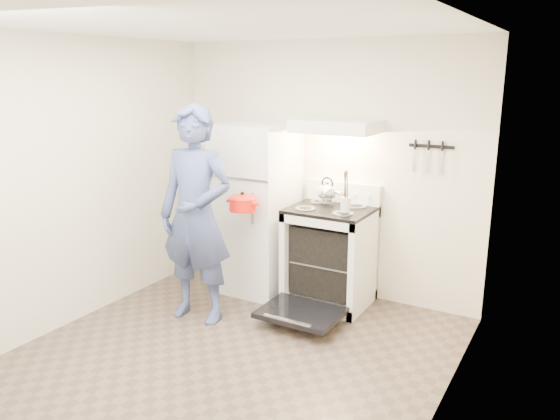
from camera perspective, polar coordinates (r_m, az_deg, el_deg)
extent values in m
plane|color=brown|center=(4.41, -6.15, -15.63)|extent=(3.60, 3.60, 0.00)
cube|color=beige|center=(5.46, 4.65, 4.26)|extent=(3.20, 0.02, 2.50)
cube|color=white|center=(5.52, -2.44, 0.15)|extent=(0.70, 0.70, 1.70)
cube|color=white|center=(5.28, 5.23, -4.96)|extent=(0.76, 0.65, 0.92)
cube|color=black|center=(5.15, 5.35, 0.04)|extent=(0.76, 0.65, 0.03)
cube|color=white|center=(5.37, 6.64, 1.87)|extent=(0.76, 0.07, 0.20)
cube|color=black|center=(4.91, 2.17, -10.66)|extent=(0.70, 0.54, 0.04)
cube|color=gray|center=(5.29, 5.22, -5.17)|extent=(0.60, 0.52, 0.01)
cube|color=white|center=(5.08, 5.90, 8.73)|extent=(0.76, 0.50, 0.12)
cube|color=black|center=(5.05, 15.54, 6.43)|extent=(0.40, 0.02, 0.03)
cylinder|color=#976C4D|center=(5.27, 5.92, -5.11)|extent=(0.37, 0.37, 0.02)
cylinder|color=silver|center=(4.89, 6.86, 0.58)|extent=(0.10, 0.10, 0.13)
imported|color=navy|center=(4.85, -8.76, -0.56)|extent=(0.75, 0.53, 1.93)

